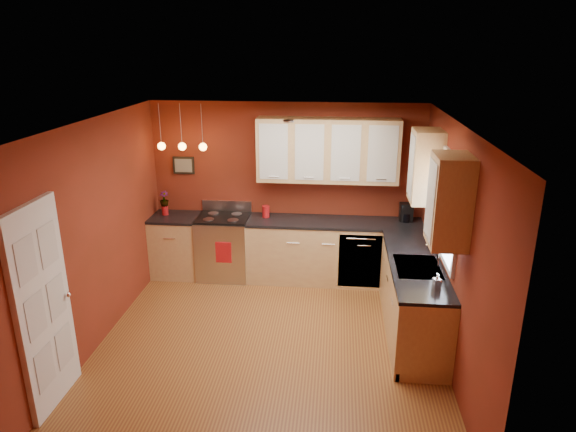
# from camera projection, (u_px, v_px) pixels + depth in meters

# --- Properties ---
(floor) EXTENTS (4.20, 4.20, 0.00)m
(floor) POSITION_uv_depth(u_px,v_px,m) (269.00, 343.00, 6.10)
(floor) COLOR olive
(floor) RESTS_ON ground
(ceiling) EXTENTS (4.00, 4.20, 0.02)m
(ceiling) POSITION_uv_depth(u_px,v_px,m) (266.00, 124.00, 5.26)
(ceiling) COLOR silver
(ceiling) RESTS_ON wall_back
(wall_back) EXTENTS (4.00, 0.02, 2.60)m
(wall_back) POSITION_uv_depth(u_px,v_px,m) (287.00, 190.00, 7.66)
(wall_back) COLOR maroon
(wall_back) RESTS_ON floor
(wall_front) EXTENTS (4.00, 0.02, 2.60)m
(wall_front) POSITION_uv_depth(u_px,v_px,m) (229.00, 348.00, 3.70)
(wall_front) COLOR maroon
(wall_front) RESTS_ON floor
(wall_left) EXTENTS (0.02, 4.20, 2.60)m
(wall_left) POSITION_uv_depth(u_px,v_px,m) (95.00, 235.00, 5.86)
(wall_left) COLOR maroon
(wall_left) RESTS_ON floor
(wall_right) EXTENTS (0.02, 4.20, 2.60)m
(wall_right) POSITION_uv_depth(u_px,v_px,m) (453.00, 248.00, 5.50)
(wall_right) COLOR maroon
(wall_right) RESTS_ON floor
(base_cabinets_back_left) EXTENTS (0.70, 0.60, 0.90)m
(base_cabinets_back_left) POSITION_uv_depth(u_px,v_px,m) (177.00, 246.00, 7.80)
(base_cabinets_back_left) COLOR tan
(base_cabinets_back_left) RESTS_ON floor
(base_cabinets_back_right) EXTENTS (2.54, 0.60, 0.90)m
(base_cabinets_back_right) POSITION_uv_depth(u_px,v_px,m) (334.00, 252.00, 7.58)
(base_cabinets_back_right) COLOR tan
(base_cabinets_back_right) RESTS_ON floor
(base_cabinets_right) EXTENTS (0.60, 2.10, 0.90)m
(base_cabinets_right) POSITION_uv_depth(u_px,v_px,m) (413.00, 298.00, 6.22)
(base_cabinets_right) COLOR tan
(base_cabinets_right) RESTS_ON floor
(counter_back_left) EXTENTS (0.70, 0.62, 0.04)m
(counter_back_left) POSITION_uv_depth(u_px,v_px,m) (175.00, 217.00, 7.65)
(counter_back_left) COLOR black
(counter_back_left) RESTS_ON base_cabinets_back_left
(counter_back_right) EXTENTS (2.54, 0.62, 0.04)m
(counter_back_right) POSITION_uv_depth(u_px,v_px,m) (335.00, 222.00, 7.43)
(counter_back_right) COLOR black
(counter_back_right) RESTS_ON base_cabinets_back_right
(counter_right) EXTENTS (0.62, 2.10, 0.04)m
(counter_right) POSITION_uv_depth(u_px,v_px,m) (416.00, 263.00, 6.07)
(counter_right) COLOR black
(counter_right) RESTS_ON base_cabinets_right
(gas_range) EXTENTS (0.76, 0.64, 1.11)m
(gas_range) POSITION_uv_depth(u_px,v_px,m) (224.00, 246.00, 7.72)
(gas_range) COLOR #BABBBF
(gas_range) RESTS_ON floor
(dishwasher_front) EXTENTS (0.60, 0.02, 0.80)m
(dishwasher_front) POSITION_uv_depth(u_px,v_px,m) (360.00, 261.00, 7.27)
(dishwasher_front) COLOR #BABBBF
(dishwasher_front) RESTS_ON base_cabinets_back_right
(sink) EXTENTS (0.50, 0.70, 0.33)m
(sink) POSITION_uv_depth(u_px,v_px,m) (418.00, 268.00, 5.93)
(sink) COLOR gray
(sink) RESTS_ON counter_right
(window) EXTENTS (0.06, 1.02, 1.22)m
(window) POSITION_uv_depth(u_px,v_px,m) (448.00, 205.00, 5.66)
(window) COLOR white
(window) RESTS_ON wall_right
(door_left_wall) EXTENTS (0.12, 0.82, 2.05)m
(door_left_wall) POSITION_uv_depth(u_px,v_px,m) (44.00, 308.00, 4.82)
(door_left_wall) COLOR white
(door_left_wall) RESTS_ON floor
(upper_cabinets_back) EXTENTS (2.00, 0.35, 0.90)m
(upper_cabinets_back) POSITION_uv_depth(u_px,v_px,m) (328.00, 150.00, 7.23)
(upper_cabinets_back) COLOR tan
(upper_cabinets_back) RESTS_ON wall_back
(upper_cabinets_right) EXTENTS (0.35, 1.95, 0.90)m
(upper_cabinets_right) POSITION_uv_depth(u_px,v_px,m) (436.00, 182.00, 5.61)
(upper_cabinets_right) COLOR tan
(upper_cabinets_right) RESTS_ON wall_right
(wall_picture) EXTENTS (0.32, 0.03, 0.26)m
(wall_picture) POSITION_uv_depth(u_px,v_px,m) (184.00, 165.00, 7.67)
(wall_picture) COLOR black
(wall_picture) RESTS_ON wall_back
(pendant_lights) EXTENTS (0.71, 0.11, 0.66)m
(pendant_lights) POSITION_uv_depth(u_px,v_px,m) (182.00, 146.00, 7.24)
(pendant_lights) COLOR gray
(pendant_lights) RESTS_ON ceiling
(red_canister) EXTENTS (0.11, 0.11, 0.17)m
(red_canister) POSITION_uv_depth(u_px,v_px,m) (266.00, 211.00, 7.57)
(red_canister) COLOR #B21317
(red_canister) RESTS_ON counter_back_right
(red_vase) EXTENTS (0.09, 0.09, 0.15)m
(red_vase) POSITION_uv_depth(u_px,v_px,m) (165.00, 210.00, 7.68)
(red_vase) COLOR #B21317
(red_vase) RESTS_ON counter_back_left
(flowers) EXTENTS (0.16, 0.16, 0.23)m
(flowers) POSITION_uv_depth(u_px,v_px,m) (164.00, 199.00, 7.62)
(flowers) COLOR #B21317
(flowers) RESTS_ON red_vase
(coffee_maker) EXTENTS (0.19, 0.19, 0.26)m
(coffee_maker) POSITION_uv_depth(u_px,v_px,m) (406.00, 213.00, 7.39)
(coffee_maker) COLOR black
(coffee_maker) RESTS_ON counter_back_right
(soap_pump) EXTENTS (0.10, 0.10, 0.17)m
(soap_pump) POSITION_uv_depth(u_px,v_px,m) (437.00, 281.00, 5.36)
(soap_pump) COLOR white
(soap_pump) RESTS_ON counter_right
(dish_towel) EXTENTS (0.23, 0.02, 0.31)m
(dish_towel) POSITION_uv_depth(u_px,v_px,m) (223.00, 253.00, 7.39)
(dish_towel) COLOR #B21317
(dish_towel) RESTS_ON gas_range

